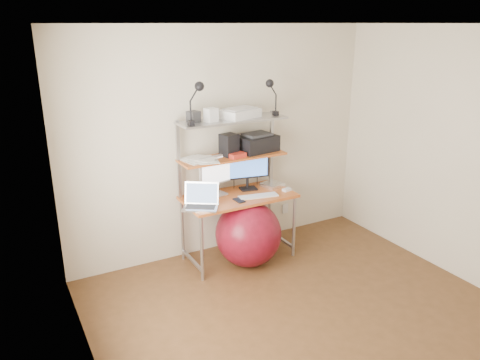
% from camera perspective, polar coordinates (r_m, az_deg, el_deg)
% --- Properties ---
extents(room, '(3.60, 3.60, 3.60)m').
position_cam_1_polar(room, '(3.73, 10.40, -1.36)').
color(room, brown).
rests_on(room, ground).
extents(computer_desk, '(1.20, 0.60, 1.57)m').
position_cam_1_polar(computer_desk, '(5.01, -0.52, 0.62)').
color(computer_desk, '#BE5C24').
rests_on(computer_desk, ground).
extents(desktop, '(1.20, 0.60, 0.00)m').
position_cam_1_polar(desktop, '(5.03, -0.17, -1.90)').
color(desktop, '#BE5C24').
rests_on(desktop, computer_desk).
extents(mid_shelf, '(1.18, 0.34, 0.00)m').
position_cam_1_polar(mid_shelf, '(5.01, -0.89, 2.96)').
color(mid_shelf, '#BE5C24').
rests_on(mid_shelf, computer_desk).
extents(top_shelf, '(1.18, 0.34, 0.00)m').
position_cam_1_polar(top_shelf, '(4.92, -0.91, 7.45)').
color(top_shelf, '#A5A5AA').
rests_on(top_shelf, computer_desk).
extents(floor, '(3.60, 3.60, 0.00)m').
position_cam_1_polar(floor, '(4.32, 9.40, -17.15)').
color(floor, brown).
rests_on(floor, ground).
extents(wall_outlet, '(0.08, 0.01, 0.12)m').
position_cam_1_polar(wall_outlet, '(5.88, 5.53, -3.48)').
color(wall_outlet, silver).
rests_on(wall_outlet, room).
extents(monitor_silver, '(0.42, 0.18, 0.47)m').
position_cam_1_polar(monitor_silver, '(4.99, -2.93, 0.94)').
color(monitor_silver, silver).
rests_on(monitor_silver, desktop).
extents(monitor_black, '(0.50, 0.17, 0.50)m').
position_cam_1_polar(monitor_black, '(5.16, 0.93, 1.57)').
color(monitor_black, black).
rests_on(monitor_black, desktop).
extents(laptop, '(0.44, 0.42, 0.30)m').
position_cam_1_polar(laptop, '(4.74, -4.75, -2.66)').
color(laptop, silver).
rests_on(laptop, desktop).
extents(keyboard, '(0.44, 0.19, 0.01)m').
position_cam_1_polar(keyboard, '(5.00, 2.26, -1.97)').
color(keyboard, silver).
rests_on(keyboard, desktop).
extents(mouse, '(0.11, 0.08, 0.03)m').
position_cam_1_polar(mouse, '(5.19, 5.73, -1.18)').
color(mouse, silver).
rests_on(mouse, desktop).
extents(mac_mini, '(0.25, 0.25, 0.04)m').
position_cam_1_polar(mac_mini, '(5.32, 3.95, -0.58)').
color(mac_mini, silver).
rests_on(mac_mini, desktop).
extents(phone, '(0.09, 0.15, 0.01)m').
position_cam_1_polar(phone, '(4.88, -0.12, -2.50)').
color(phone, black).
rests_on(phone, desktop).
extents(printer, '(0.47, 0.35, 0.21)m').
position_cam_1_polar(printer, '(5.18, 2.08, 4.56)').
color(printer, black).
rests_on(printer, mid_shelf).
extents(nas_cube, '(0.19, 0.19, 0.24)m').
position_cam_1_polar(nas_cube, '(4.99, -1.34, 4.29)').
color(nas_cube, black).
rests_on(nas_cube, mid_shelf).
extents(red_box, '(0.20, 0.15, 0.05)m').
position_cam_1_polar(red_box, '(4.95, -0.39, 3.04)').
color(red_box, red).
rests_on(red_box, mid_shelf).
extents(scanner, '(0.46, 0.37, 0.11)m').
position_cam_1_polar(scanner, '(4.98, 0.00, 8.18)').
color(scanner, silver).
rests_on(scanner, top_shelf).
extents(box_white, '(0.14, 0.13, 0.14)m').
position_cam_1_polar(box_white, '(4.78, -3.56, 7.93)').
color(box_white, silver).
rests_on(box_white, top_shelf).
extents(box_grey, '(0.14, 0.14, 0.11)m').
position_cam_1_polar(box_grey, '(4.79, -5.69, 7.70)').
color(box_grey, '#303033').
rests_on(box_grey, top_shelf).
extents(clip_lamp_left, '(0.17, 0.09, 0.42)m').
position_cam_1_polar(clip_lamp_left, '(4.59, -5.20, 10.45)').
color(clip_lamp_left, black).
rests_on(clip_lamp_left, top_shelf).
extents(clip_lamp_right, '(0.16, 0.09, 0.39)m').
position_cam_1_polar(clip_lamp_right, '(5.04, 3.80, 10.98)').
color(clip_lamp_right, black).
rests_on(clip_lamp_right, top_shelf).
extents(exercise_ball, '(0.71, 0.71, 0.71)m').
position_cam_1_polar(exercise_ball, '(5.05, 1.02, -6.58)').
color(exercise_ball, maroon).
rests_on(exercise_ball, floor).
extents(paper_stack, '(0.38, 0.42, 0.02)m').
position_cam_1_polar(paper_stack, '(4.85, -4.84, 2.50)').
color(paper_stack, white).
rests_on(paper_stack, mid_shelf).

